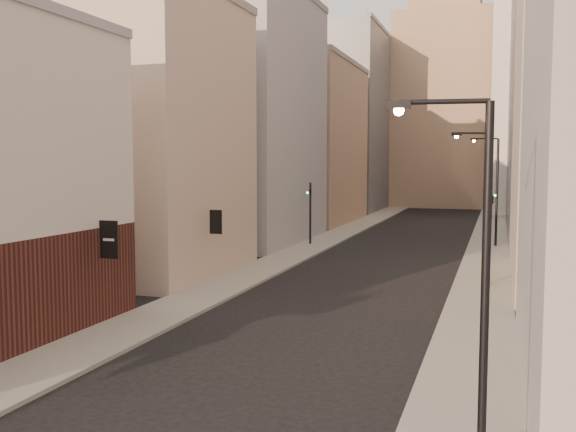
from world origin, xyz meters
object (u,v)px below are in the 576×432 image
(clock_tower, at_px, (444,88))
(streetlamp_mid, at_px, (485,200))
(traffic_light_left, at_px, (310,201))
(white_tower, at_px, (527,64))
(traffic_light_right, at_px, (491,201))
(streetlamp_near, at_px, (475,271))
(streetlamp_far, at_px, (494,185))

(clock_tower, bearing_deg, streetlamp_mid, -83.33)
(traffic_light_left, bearing_deg, white_tower, -110.68)
(white_tower, height_order, traffic_light_right, white_tower)
(clock_tower, relative_size, traffic_light_right, 8.98)
(streetlamp_near, relative_size, traffic_light_right, 1.58)
(white_tower, bearing_deg, streetlamp_mid, -93.89)
(traffic_light_left, bearing_deg, streetlamp_mid, 138.64)
(streetlamp_far, height_order, traffic_light_right, streetlamp_far)
(streetlamp_near, relative_size, streetlamp_far, 0.93)
(white_tower, bearing_deg, traffic_light_left, -114.66)
(white_tower, relative_size, streetlamp_far, 4.90)
(streetlamp_mid, xyz_separation_m, traffic_light_left, (-13.51, 13.68, -1.16))
(streetlamp_mid, bearing_deg, clock_tower, 76.73)
(streetlamp_mid, height_order, traffic_light_left, streetlamp_mid)
(clock_tower, relative_size, streetlamp_mid, 5.49)
(streetlamp_mid, xyz_separation_m, streetlamp_far, (0.29, 16.97, 0.16))
(traffic_light_left, distance_m, traffic_light_right, 13.65)
(streetlamp_mid, bearing_deg, traffic_light_left, 114.72)
(streetlamp_far, bearing_deg, streetlamp_mid, -109.36)
(streetlamp_far, xyz_separation_m, traffic_light_right, (-0.16, -3.18, -1.02))
(streetlamp_far, bearing_deg, white_tower, 66.26)
(streetlamp_near, bearing_deg, white_tower, 80.68)
(clock_tower, distance_m, traffic_light_left, 53.20)
(streetlamp_mid, height_order, streetlamp_far, streetlamp_far)
(traffic_light_left, relative_size, traffic_light_right, 1.00)
(traffic_light_right, bearing_deg, streetlamp_mid, 110.42)
(streetlamp_near, bearing_deg, traffic_light_right, 83.40)
(streetlamp_mid, relative_size, traffic_light_left, 1.63)
(white_tower, height_order, streetlamp_near, white_tower)
(streetlamp_near, distance_m, traffic_light_left, 38.09)
(white_tower, xyz_separation_m, streetlamp_mid, (-3.45, -50.63, -13.94))
(streetlamp_near, xyz_separation_m, streetlamp_mid, (-0.26, 21.83, 0.17))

